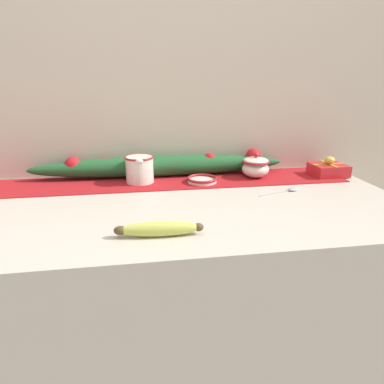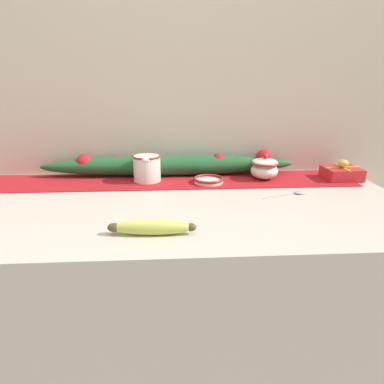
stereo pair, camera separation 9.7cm
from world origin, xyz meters
name	(u,v)px [view 1 (the left image)]	position (x,y,z in m)	size (l,w,h in m)	color
countertop	(170,318)	(0.00, 0.00, 0.45)	(1.60, 0.75, 0.91)	beige
back_wall	(157,103)	(0.00, 0.40, 1.20)	(2.40, 0.04, 2.40)	beige
table_runner	(162,181)	(0.00, 0.25, 0.91)	(1.47, 0.24, 0.00)	#A8191E
cream_pitcher	(140,168)	(-0.08, 0.25, 0.97)	(0.11, 0.13, 0.11)	white
sugar_bowl	(256,167)	(0.38, 0.25, 0.96)	(0.11, 0.11, 0.10)	white
small_dish	(202,180)	(0.16, 0.21, 0.92)	(0.12, 0.12, 0.02)	white
banana	(159,229)	(-0.04, -0.24, 0.93)	(0.23, 0.05, 0.04)	#CCD156
spoon	(291,190)	(0.45, 0.06, 0.91)	(0.17, 0.07, 0.01)	#B7B7BC
gift_box	(328,169)	(0.70, 0.23, 0.94)	(0.14, 0.12, 0.08)	red
poinsettia_garland	(160,165)	(0.00, 0.33, 0.96)	(1.05, 0.09, 0.10)	#235B2D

